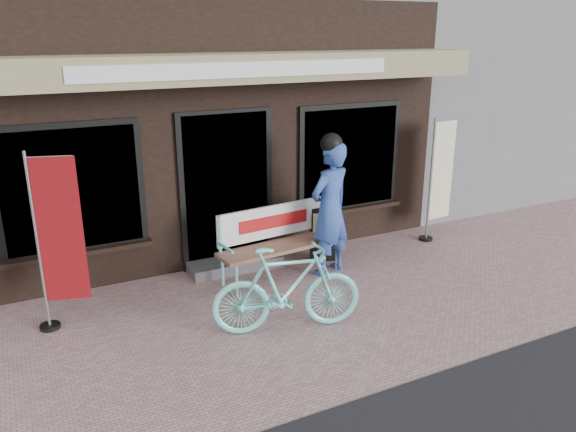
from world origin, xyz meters
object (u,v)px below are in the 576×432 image
person (330,206)px  menu_stand (324,234)px  nobori_red (58,240)px  nobori_cream (440,177)px  bicycle (287,289)px  bench (278,236)px

person → menu_stand: bearing=50.0°
nobori_red → menu_stand: size_ratio=2.52×
person → nobori_cream: (2.23, 0.40, 0.05)m
person → nobori_red: 3.40m
person → menu_stand: (0.14, 0.37, -0.54)m
bicycle → menu_stand: size_ratio=2.07×
person → bicycle: bearing=-155.9°
nobori_red → nobori_cream: 5.64m
bench → nobori_cream: bearing=-2.8°
bicycle → nobori_red: 2.53m
nobori_cream → bicycle: bearing=-161.4°
nobori_red → nobori_cream: (5.63, 0.39, -0.04)m
nobori_red → nobori_cream: size_ratio=1.04×
person → nobori_red: nobori_red is taller
person → nobori_cream: size_ratio=1.00×
bicycle → nobori_cream: nobori_cream is taller
bench → menu_stand: size_ratio=2.24×
bench → nobori_red: (-2.74, -0.23, 0.48)m
bench → menu_stand: 0.82m
bench → person: size_ratio=0.93×
nobori_red → menu_stand: bearing=21.7°
bench → bicycle: bicycle is taller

